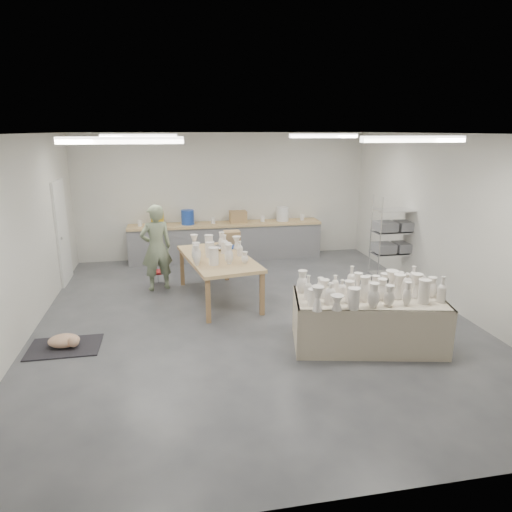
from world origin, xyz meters
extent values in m
plane|color=#424449|center=(0.00, 0.00, 0.00)|extent=(8.00, 8.00, 0.00)
cube|color=white|center=(0.00, 0.00, 2.99)|extent=(7.00, 8.00, 0.02)
cube|color=silver|center=(0.00, 4.00, 1.50)|extent=(7.00, 0.02, 3.00)
cube|color=silver|center=(0.00, -4.00, 1.50)|extent=(7.00, 0.02, 3.00)
cube|color=silver|center=(-3.50, 0.00, 1.50)|extent=(0.02, 8.00, 3.00)
cube|color=silver|center=(3.50, 0.00, 1.50)|extent=(0.02, 8.00, 3.00)
cube|color=white|center=(-3.47, 2.60, 1.05)|extent=(0.05, 0.90, 2.10)
cube|color=white|center=(-1.80, -1.50, 2.94)|extent=(1.40, 0.12, 0.08)
cube|color=white|center=(1.80, -1.50, 2.94)|extent=(1.40, 0.12, 0.08)
cube|color=white|center=(-1.80, 2.00, 2.94)|extent=(1.40, 0.12, 0.08)
cube|color=white|center=(1.80, 2.00, 2.94)|extent=(1.40, 0.12, 0.08)
cube|color=tan|center=(0.00, 3.68, 0.87)|extent=(4.60, 0.60, 0.06)
cube|color=slate|center=(0.00, 3.68, 0.42)|extent=(4.60, 0.55, 0.84)
cylinder|color=gold|center=(-1.60, 3.68, 1.07)|extent=(0.30, 0.30, 0.34)
cylinder|color=#1E41A5|center=(-0.90, 3.68, 1.07)|extent=(0.30, 0.30, 0.34)
cylinder|color=white|center=(1.40, 3.68, 1.07)|extent=(0.30, 0.30, 0.34)
cube|color=#AA8552|center=(0.30, 3.68, 1.04)|extent=(0.40, 0.30, 0.28)
cylinder|color=white|center=(-2.00, 3.68, 0.97)|extent=(0.10, 0.10, 0.14)
cylinder|color=white|center=(-0.30, 3.68, 0.97)|extent=(0.10, 0.10, 0.14)
cylinder|color=white|center=(0.90, 3.68, 0.97)|extent=(0.10, 0.10, 0.14)
cylinder|color=white|center=(1.90, 3.68, 0.97)|extent=(0.10, 0.10, 0.14)
cylinder|color=silver|center=(2.78, 1.18, 0.90)|extent=(0.02, 0.02, 1.80)
cylinder|color=silver|center=(3.62, 1.18, 0.90)|extent=(0.02, 0.02, 1.80)
cylinder|color=silver|center=(2.78, 1.62, 0.90)|extent=(0.02, 0.02, 1.80)
cylinder|color=silver|center=(3.62, 1.62, 0.90)|extent=(0.02, 0.02, 1.80)
cube|color=silver|center=(3.20, 1.40, 0.15)|extent=(0.88, 0.48, 0.02)
cube|color=silver|center=(3.20, 1.40, 0.60)|extent=(0.88, 0.48, 0.02)
cube|color=silver|center=(3.20, 1.40, 1.05)|extent=(0.88, 0.48, 0.02)
cube|color=silver|center=(3.20, 1.40, 1.50)|extent=(0.88, 0.48, 0.02)
cube|color=slate|center=(2.98, 1.40, 0.72)|extent=(0.38, 0.42, 0.18)
cube|color=slate|center=(3.42, 1.40, 0.72)|extent=(0.38, 0.42, 0.18)
cube|color=slate|center=(2.98, 1.40, 1.17)|extent=(0.38, 0.42, 0.18)
cube|color=slate|center=(3.42, 1.40, 1.17)|extent=(0.38, 0.42, 0.18)
cube|color=olive|center=(1.44, -1.30, 0.32)|extent=(2.01, 1.22, 0.64)
cube|color=beige|center=(1.44, -1.30, 0.73)|extent=(2.28, 1.42, 0.03)
cube|color=beige|center=(1.44, -1.79, 0.37)|extent=(2.08, 0.47, 0.74)
cube|color=beige|center=(1.44, -0.82, 0.37)|extent=(2.08, 0.47, 0.74)
cube|color=tan|center=(-0.48, 1.02, 0.78)|extent=(1.44, 2.32, 0.06)
cube|color=olive|center=(-0.95, 0.00, 0.38)|extent=(0.08, 0.08, 0.75)
cube|color=olive|center=(0.00, 0.00, 0.38)|extent=(0.08, 0.08, 0.75)
cube|color=olive|center=(-0.95, 2.03, 0.38)|extent=(0.08, 0.08, 0.75)
cube|color=olive|center=(0.00, 2.03, 0.38)|extent=(0.08, 0.08, 0.75)
ellipsoid|color=silver|center=(-0.38, 1.51, 0.86)|extent=(0.26, 0.26, 0.12)
cylinder|color=#1E41A5|center=(-0.15, 1.64, 0.83)|extent=(0.26, 0.26, 0.03)
cylinder|color=white|center=(-0.53, 1.73, 0.87)|extent=(0.11, 0.11, 0.12)
cube|color=#AA8552|center=(-0.10, 1.88, 0.95)|extent=(0.32, 0.26, 0.28)
cube|color=black|center=(-2.90, -0.57, 0.01)|extent=(1.00, 0.70, 0.02)
ellipsoid|color=white|center=(-2.90, -0.57, 0.11)|extent=(0.44, 0.31, 0.19)
sphere|color=white|center=(-2.75, -0.67, 0.13)|extent=(0.16, 0.16, 0.16)
imported|color=gray|center=(-1.60, 1.76, 0.85)|extent=(0.71, 0.57, 1.70)
cylinder|color=maroon|center=(-1.60, 2.03, 0.27)|extent=(0.40, 0.40, 0.04)
cylinder|color=silver|center=(-1.48, 1.98, 0.13)|extent=(0.02, 0.02, 0.26)
cylinder|color=silver|center=(-1.61, 2.16, 0.13)|extent=(0.02, 0.02, 0.26)
cylinder|color=silver|center=(-1.70, 1.96, 0.13)|extent=(0.02, 0.02, 0.26)
camera|label=1|loc=(-1.29, -7.01, 3.05)|focal=32.00mm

